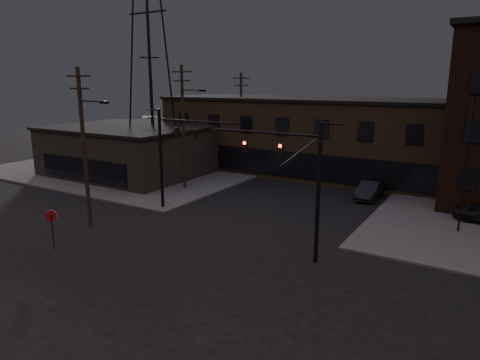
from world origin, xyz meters
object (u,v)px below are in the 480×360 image
traffic_signal_far (173,149)px  parked_car_lot_b (471,199)px  traffic_signal_near (300,176)px  car_crossing (370,190)px  stop_sign (52,220)px

traffic_signal_far → parked_car_lot_b: 24.11m
traffic_signal_far → traffic_signal_near: bearing=-16.2°
traffic_signal_near → traffic_signal_far: bearing=163.8°
traffic_signal_near → car_crossing: (0.14, 15.22, -4.17)m
traffic_signal_far → parked_car_lot_b: size_ratio=1.81×
traffic_signal_far → stop_sign: size_ratio=3.23×
car_crossing → parked_car_lot_b: bearing=7.2°
traffic_signal_far → car_crossing: 17.45m
traffic_signal_near → stop_sign: bearing=-154.1°
parked_car_lot_b → car_crossing: car_crossing is taller
parked_car_lot_b → traffic_signal_near: bearing=158.2°
stop_sign → car_crossing: size_ratio=0.54×
traffic_signal_far → stop_sign: (-1.28, -9.99, -3.17)m
parked_car_lot_b → car_crossing: bearing=102.0°
traffic_signal_near → parked_car_lot_b: (7.93, 16.28, -4.14)m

